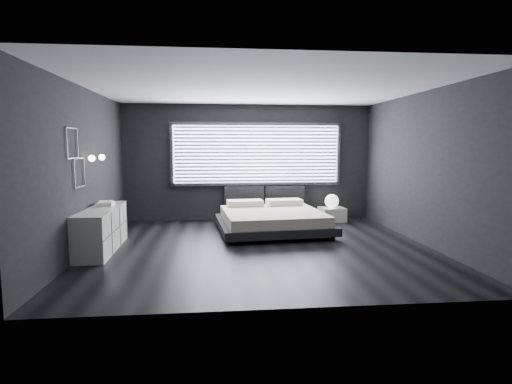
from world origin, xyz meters
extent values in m
plane|color=black|center=(0.00, 0.00, 0.00)|extent=(6.00, 6.00, 0.00)
plane|color=white|center=(0.00, 0.00, 2.80)|extent=(6.00, 6.00, 0.00)
cube|color=black|center=(0.00, 2.75, 1.40)|extent=(6.00, 0.04, 2.80)
cube|color=black|center=(0.00, -2.75, 1.40)|extent=(6.00, 0.04, 2.80)
cube|color=black|center=(-3.00, 0.00, 1.40)|extent=(0.04, 5.50, 2.80)
cube|color=black|center=(3.00, 0.00, 1.40)|extent=(0.04, 5.50, 2.80)
cube|color=white|center=(0.20, 2.73, 1.61)|extent=(4.00, 0.02, 1.38)
cube|color=#47474C|center=(-1.84, 2.70, 1.61)|extent=(0.06, 0.08, 1.48)
cube|color=#47474C|center=(2.24, 2.70, 1.61)|extent=(0.06, 0.08, 1.48)
cube|color=#47474C|center=(0.20, 2.70, 2.34)|extent=(4.14, 0.08, 0.06)
cube|color=#47474C|center=(0.20, 2.70, 0.88)|extent=(4.14, 0.08, 0.06)
cube|color=silver|center=(0.20, 2.67, 1.61)|extent=(3.94, 0.03, 1.32)
cube|color=black|center=(-0.11, 2.64, 0.57)|extent=(0.96, 0.16, 0.52)
cube|color=black|center=(0.89, 2.64, 0.57)|extent=(0.96, 0.16, 0.52)
cylinder|color=silver|center=(-2.95, 0.05, 1.60)|extent=(0.10, 0.02, 0.02)
sphere|color=#FFE5B7|center=(-2.88, 0.05, 1.60)|extent=(0.11, 0.11, 0.11)
cylinder|color=silver|center=(-2.95, 0.65, 1.60)|extent=(0.10, 0.02, 0.02)
sphere|color=#FFE5B7|center=(-2.88, 0.65, 1.60)|extent=(0.11, 0.11, 0.11)
cube|color=#47474C|center=(-2.98, -0.55, 2.08)|extent=(0.01, 0.46, 0.02)
cube|color=#47474C|center=(-2.98, -0.55, 1.62)|extent=(0.01, 0.46, 0.02)
cube|color=#47474C|center=(-2.98, -0.32, 1.85)|extent=(0.01, 0.02, 0.46)
cube|color=#47474C|center=(-2.98, -0.78, 1.85)|extent=(0.01, 0.02, 0.46)
cube|color=#47474C|center=(-2.98, -0.30, 1.61)|extent=(0.01, 0.46, 0.02)
cube|color=#47474C|center=(-2.98, -0.30, 1.15)|extent=(0.01, 0.46, 0.02)
cube|color=#47474C|center=(-2.98, -0.07, 1.38)|extent=(0.01, 0.02, 0.46)
cube|color=#47474C|center=(-2.98, -0.53, 1.38)|extent=(0.01, 0.02, 0.46)
cube|color=black|center=(-0.50, 0.30, 0.04)|extent=(0.13, 0.13, 0.08)
cube|color=black|center=(1.43, 0.47, 0.04)|extent=(0.13, 0.13, 0.08)
cube|color=black|center=(-0.65, 2.03, 0.04)|extent=(0.13, 0.13, 0.08)
cube|color=black|center=(1.28, 2.19, 0.04)|extent=(0.13, 0.13, 0.08)
cube|color=black|center=(0.39, 1.25, 0.16)|extent=(2.42, 2.33, 0.16)
cube|color=beige|center=(0.39, 1.25, 0.35)|extent=(2.16, 2.16, 0.20)
cube|color=beige|center=(-0.14, 2.00, 0.51)|extent=(0.83, 0.50, 0.13)
cube|color=beige|center=(0.77, 2.08, 0.51)|extent=(0.83, 0.50, 0.13)
cube|color=silver|center=(1.98, 2.29, 0.17)|extent=(0.63, 0.54, 0.33)
sphere|color=white|center=(1.96, 2.26, 0.50)|extent=(0.33, 0.33, 0.33)
cube|color=silver|center=(-2.78, 0.07, 0.37)|extent=(0.55, 1.86, 0.74)
cube|color=#47474C|center=(-2.52, 0.07, 0.37)|extent=(0.05, 1.83, 0.72)
cube|color=white|center=(-2.78, 0.40, 0.76)|extent=(0.30, 0.38, 0.04)
cube|color=white|center=(-2.77, 0.38, 0.80)|extent=(0.28, 0.35, 0.03)
camera|label=1|loc=(-0.77, -6.97, 1.81)|focal=28.00mm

